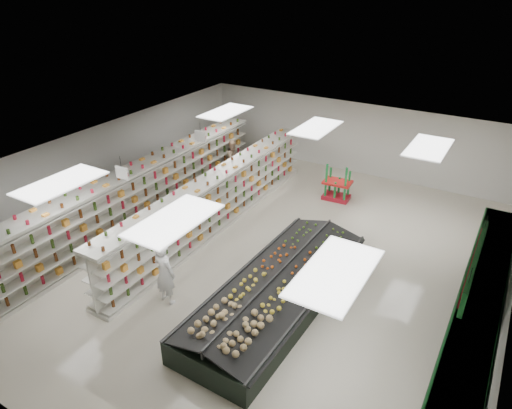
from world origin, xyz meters
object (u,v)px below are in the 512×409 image
Objects in this scene: produce_island at (278,288)px; shopper_main at (165,273)px; gondola_left at (146,194)px; soda_endcap at (337,184)px; gondola_center at (217,202)px; shopper_background at (233,158)px.

produce_island is 3.16m from shopper_main.
gondola_left is 6.64× the size of shopper_main.
gondola_center is at bearing -125.02° from soda_endcap.
produce_island is 6.95m from soda_endcap.
shopper_main is at bearing -153.38° from shopper_background.
gondola_center is 4.81m from produce_island.
gondola_center reaches higher than shopper_background.
gondola_center reaches higher than shopper_main.
gondola_center is 8.21× the size of soda_endcap.
shopper_background is (-5.90, 6.69, 0.37)m from produce_island.
gondola_center is at bearing -148.50° from shopper_background.
shopper_main is 8.85m from shopper_background.
gondola_left reaches higher than shopper_main.
gondola_left is 4.96m from shopper_background.
shopper_main reaches higher than soda_endcap.
gondola_left is 7.56× the size of shopper_background.
shopper_main is (3.77, -3.33, -0.05)m from gondola_left.
shopper_background reaches higher than produce_island.
gondola_left is at bearing 164.73° from produce_island.
produce_island is (3.95, -2.70, -0.45)m from gondola_center.
produce_island is 3.65× the size of shopper_main.
gondola_left is at bearing -136.80° from soda_endcap.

